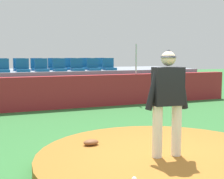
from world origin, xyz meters
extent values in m
plane|color=#306F33|center=(0.00, 0.00, 0.00)|extent=(60.00, 60.00, 0.00)
cylinder|color=#A16526|center=(0.00, 0.00, 0.12)|extent=(4.48, 4.48, 0.24)
cylinder|color=white|center=(-0.19, -0.07, 0.68)|extent=(0.17, 0.17, 0.88)
cylinder|color=white|center=(0.17, -0.11, 0.68)|extent=(0.17, 0.17, 0.88)
cube|color=black|center=(-0.01, -0.09, 1.44)|extent=(0.53, 0.32, 0.64)
cylinder|color=black|center=(-0.27, -0.06, 1.40)|extent=(0.29, 0.14, 0.72)
cylinder|color=black|center=(0.25, -0.12, 1.40)|extent=(0.25, 0.14, 0.72)
sphere|color=beige|center=(-0.01, -0.09, 1.90)|extent=(0.24, 0.24, 0.24)
cone|color=black|center=(-0.01, -0.09, 1.99)|extent=(0.31, 0.31, 0.13)
sphere|color=white|center=(-1.02, -0.87, 0.27)|extent=(0.07, 0.07, 0.07)
ellipsoid|color=brown|center=(-0.99, 1.04, 0.29)|extent=(0.30, 0.20, 0.11)
cube|color=maroon|center=(0.00, 6.76, 0.60)|extent=(14.14, 0.40, 1.19)
cylinder|color=silver|center=(2.87, 6.76, 1.79)|extent=(0.06, 0.06, 1.20)
cube|color=gray|center=(0.00, 9.05, 0.66)|extent=(12.41, 3.68, 1.32)
cube|color=#12558D|center=(-2.13, 7.65, 1.37)|extent=(0.48, 0.44, 0.10)
cube|color=#12558D|center=(-2.13, 7.83, 1.62)|extent=(0.48, 0.08, 0.40)
cube|color=#12558D|center=(-1.40, 7.65, 1.37)|extent=(0.48, 0.44, 0.10)
cube|color=#12558D|center=(-1.40, 7.83, 1.62)|extent=(0.48, 0.08, 0.40)
cube|color=#12558D|center=(-0.70, 7.65, 1.37)|extent=(0.48, 0.44, 0.10)
cube|color=#12558D|center=(-0.70, 7.83, 1.62)|extent=(0.48, 0.08, 0.40)
cube|color=#12558D|center=(-0.01, 7.64, 1.37)|extent=(0.48, 0.44, 0.10)
cube|color=#12558D|center=(-0.01, 7.82, 1.62)|extent=(0.48, 0.08, 0.40)
cube|color=#12558D|center=(0.71, 7.64, 1.37)|extent=(0.48, 0.44, 0.10)
cube|color=#12558D|center=(0.71, 7.82, 1.62)|extent=(0.48, 0.08, 0.40)
cube|color=#12558D|center=(1.41, 7.65, 1.37)|extent=(0.48, 0.44, 0.10)
cube|color=#12558D|center=(1.41, 7.83, 1.62)|extent=(0.48, 0.08, 0.40)
cube|color=#12558D|center=(2.11, 7.68, 1.37)|extent=(0.48, 0.44, 0.10)
cube|color=#12558D|center=(2.11, 7.86, 1.62)|extent=(0.48, 0.08, 0.40)
cube|color=#12558D|center=(-2.12, 8.57, 1.37)|extent=(0.48, 0.44, 0.10)
cube|color=#12558D|center=(-2.12, 8.75, 1.62)|extent=(0.48, 0.08, 0.40)
cube|color=#12558D|center=(-1.41, 8.57, 1.37)|extent=(0.48, 0.44, 0.10)
cube|color=#12558D|center=(-1.41, 8.75, 1.62)|extent=(0.48, 0.08, 0.40)
cube|color=#12558D|center=(-0.73, 8.54, 1.37)|extent=(0.48, 0.44, 0.10)
cube|color=#12558D|center=(-0.73, 8.72, 1.62)|extent=(0.48, 0.08, 0.40)
cube|color=#12558D|center=(-0.01, 8.56, 1.37)|extent=(0.48, 0.44, 0.10)
cube|color=#12558D|center=(-0.01, 8.74, 1.62)|extent=(0.48, 0.08, 0.40)
cube|color=#12558D|center=(0.71, 8.57, 1.37)|extent=(0.48, 0.44, 0.10)
cube|color=#12558D|center=(0.71, 8.75, 1.62)|extent=(0.48, 0.08, 0.40)
cube|color=#12558D|center=(1.38, 8.59, 1.37)|extent=(0.48, 0.44, 0.10)
cube|color=#12558D|center=(1.38, 8.77, 1.62)|extent=(0.48, 0.08, 0.40)
cube|color=#12558D|center=(2.08, 8.56, 1.37)|extent=(0.48, 0.44, 0.10)
cube|color=#12558D|center=(2.08, 8.74, 1.62)|extent=(0.48, 0.08, 0.40)
camera|label=1|loc=(-2.90, -4.61, 1.97)|focal=51.03mm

